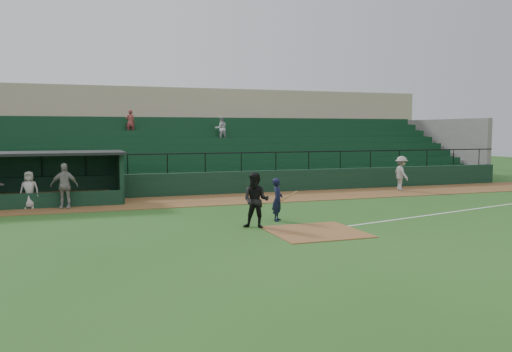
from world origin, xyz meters
name	(u,v)px	position (x,y,z in m)	size (l,w,h in m)	color
ground	(303,227)	(0.00, 0.00, 0.00)	(90.00, 90.00, 0.00)	#224E19
warning_track	(236,199)	(0.00, 8.00, 0.01)	(40.00, 4.00, 0.03)	brown
home_plate_dirt	(315,232)	(0.00, -1.00, 0.01)	(3.00, 3.00, 0.03)	brown
foul_line	(463,211)	(8.00, 1.20, 0.01)	(18.00, 0.09, 0.01)	white
stadium_structure	(197,147)	(0.00, 16.46, 2.30)	(38.00, 13.08, 6.40)	black
dugout	(24,175)	(-9.75, 9.56, 1.33)	(8.90, 3.20, 2.42)	black
batter_at_plate	(278,200)	(-0.38, 1.49, 0.81)	(1.12, 0.72, 1.62)	black
umpire	(256,200)	(-1.64, 0.37, 0.97)	(0.95, 0.74, 1.95)	black
runner	(401,173)	(9.77, 8.18, 1.00)	(1.25, 0.72, 1.94)	gray
dugout_player_a	(64,186)	(-7.98, 7.37, 1.01)	(1.15, 0.48, 1.97)	gray
dugout_player_b	(29,190)	(-9.42, 7.86, 0.84)	(0.79, 0.51, 1.62)	#ADA7A2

